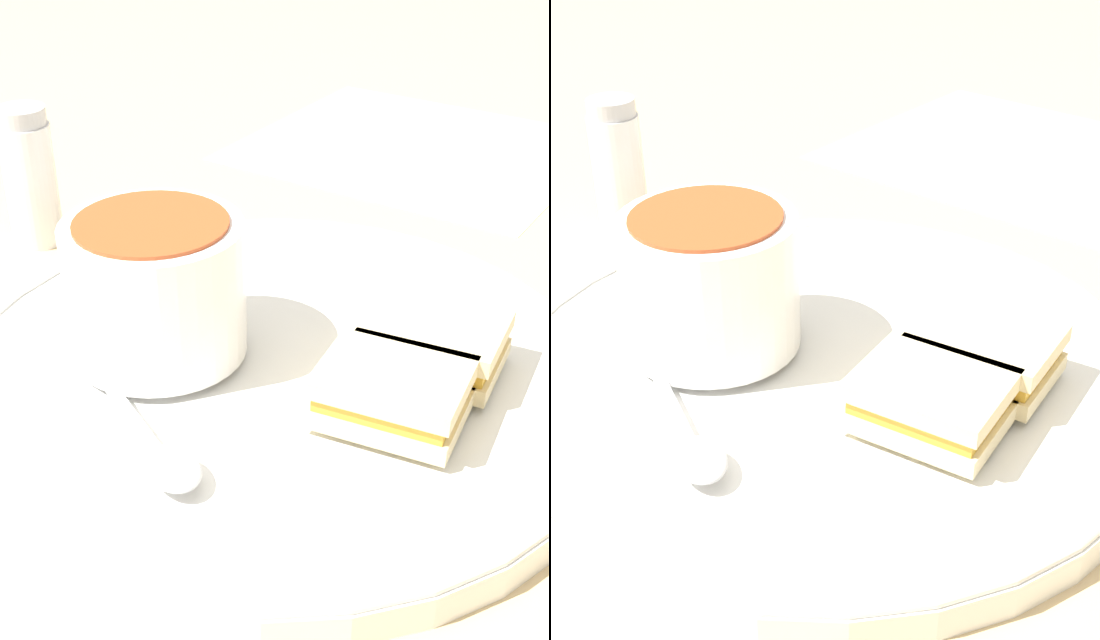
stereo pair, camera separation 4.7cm
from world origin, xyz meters
TOP-DOWN VIEW (x-y plane):
  - ground_plane at (0.00, 0.00)m, footprint 2.40×2.40m
  - plate at (0.00, 0.00)m, footprint 0.35×0.35m
  - soup_bowl at (-0.03, 0.05)m, footprint 0.09×0.09m
  - spoon at (-0.10, -0.01)m, footprint 0.06×0.11m
  - sandwich_half_near at (-0.01, -0.08)m, footprint 0.07×0.08m
  - sandwich_half_far at (0.04, -0.07)m, footprint 0.07×0.08m
  - salt_shaker at (0.05, 0.24)m, footprint 0.04×0.04m
  - menu_sheet at (0.38, 0.11)m, footprint 0.27×0.30m

SIDE VIEW (x-z plane):
  - ground_plane at x=0.00m, z-range 0.00..0.00m
  - menu_sheet at x=0.38m, z-range 0.00..0.00m
  - plate at x=0.00m, z-range 0.00..0.02m
  - spoon at x=-0.10m, z-range 0.02..0.03m
  - sandwich_half_near at x=-0.01m, z-range 0.02..0.05m
  - sandwich_half_far at x=0.04m, z-range 0.02..0.05m
  - salt_shaker at x=0.05m, z-range 0.00..0.10m
  - soup_bowl at x=-0.03m, z-range 0.02..0.10m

